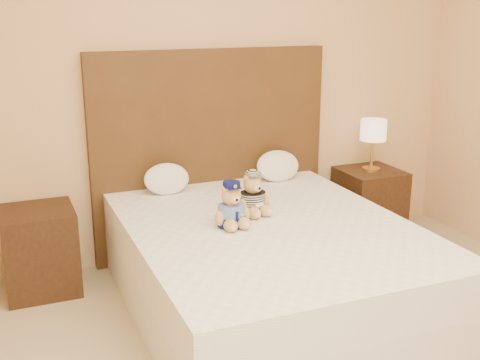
% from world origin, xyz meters
% --- Properties ---
extents(room_walls, '(4.04, 4.52, 2.72)m').
position_xyz_m(room_walls, '(0.00, 0.46, 1.81)').
color(room_walls, tan).
rests_on(room_walls, ground).
extents(bed, '(1.60, 2.00, 0.55)m').
position_xyz_m(bed, '(0.00, 1.20, 0.28)').
color(bed, white).
rests_on(bed, ground).
extents(headboard, '(1.75, 0.08, 1.50)m').
position_xyz_m(headboard, '(0.00, 2.21, 0.75)').
color(headboard, '#452C14').
rests_on(headboard, ground).
extents(nightstand_left, '(0.45, 0.45, 0.55)m').
position_xyz_m(nightstand_left, '(-1.25, 2.00, 0.28)').
color(nightstand_left, '#382111').
rests_on(nightstand_left, ground).
extents(nightstand_right, '(0.45, 0.45, 0.55)m').
position_xyz_m(nightstand_right, '(1.25, 2.00, 0.28)').
color(nightstand_right, '#382111').
rests_on(nightstand_right, ground).
extents(lamp, '(0.20, 0.20, 0.40)m').
position_xyz_m(lamp, '(1.25, 2.00, 0.85)').
color(lamp, gold).
rests_on(lamp, nightstand_right).
extents(teddy_police, '(0.25, 0.24, 0.27)m').
position_xyz_m(teddy_police, '(-0.22, 1.26, 0.68)').
color(teddy_police, '#AD7943').
rests_on(teddy_police, bed).
extents(teddy_prisoner, '(0.27, 0.26, 0.26)m').
position_xyz_m(teddy_prisoner, '(-0.02, 1.41, 0.68)').
color(teddy_prisoner, '#AD7943').
rests_on(teddy_prisoner, bed).
extents(pillow_left, '(0.31, 0.20, 0.22)m').
position_xyz_m(pillow_left, '(-0.39, 2.03, 0.66)').
color(pillow_left, white).
rests_on(pillow_left, bed).
extents(pillow_right, '(0.34, 0.22, 0.24)m').
position_xyz_m(pillow_right, '(0.45, 2.03, 0.67)').
color(pillow_right, white).
rests_on(pillow_right, bed).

